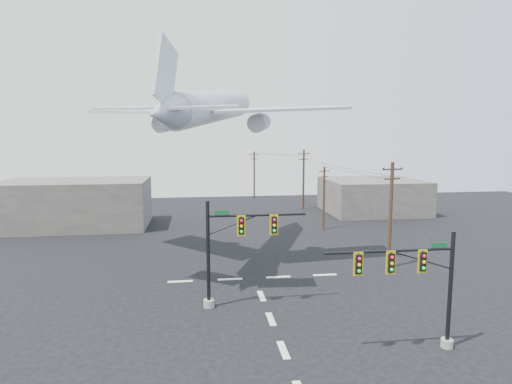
{
  "coord_description": "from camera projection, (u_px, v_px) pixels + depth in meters",
  "views": [
    {
      "loc": [
        -4.48,
        -21.6,
        11.62
      ],
      "look_at": [
        -0.82,
        5.0,
        8.08
      ],
      "focal_mm": 30.0,
      "sensor_mm": 36.0,
      "label": 1
    }
  ],
  "objects": [
    {
      "name": "utility_pole_c",
      "position": [
        303.0,
        178.0,
        67.68
      ],
      "size": [
        1.91,
        0.6,
        9.45
      ],
      "rotation": [
        0.0,
        0.0,
        0.25
      ],
      "color": "#432C1D",
      "rests_on": "ground"
    },
    {
      "name": "utility_pole_b",
      "position": [
        324.0,
        197.0,
        52.99
      ],
      "size": [
        1.5,
        0.7,
        7.82
      ],
      "rotation": [
        0.0,
        0.0,
        0.39
      ],
      "color": "#432C1D",
      "rests_on": "ground"
    },
    {
      "name": "airliner",
      "position": [
        212.0,
        107.0,
        39.55
      ],
      "size": [
        23.74,
        25.78,
        6.91
      ],
      "rotation": [
        0.0,
        -0.11,
        1.22
      ],
      "color": "silver"
    },
    {
      "name": "building_right",
      "position": [
        373.0,
        196.0,
        65.27
      ],
      "size": [
        14.0,
        12.0,
        5.0
      ],
      "primitive_type": "cube",
      "color": "slate",
      "rests_on": "ground"
    },
    {
      "name": "building_left",
      "position": [
        76.0,
        204.0,
        54.62
      ],
      "size": [
        18.0,
        10.0,
        6.0
      ],
      "primitive_type": "cube",
      "color": "slate",
      "rests_on": "ground"
    },
    {
      "name": "signal_mast_near",
      "position": [
        420.0,
        284.0,
        22.86
      ],
      "size": [
        7.44,
        0.72,
        6.55
      ],
      "color": "gray",
      "rests_on": "ground"
    },
    {
      "name": "lane_markings",
      "position": [
        267.0,
        311.0,
        28.57
      ],
      "size": [
        14.0,
        21.2,
        0.01
      ],
      "color": "white",
      "rests_on": "ground"
    },
    {
      "name": "power_lines",
      "position": [
        309.0,
        161.0,
        58.86
      ],
      "size": [
        7.83,
        44.08,
        0.47
      ],
      "color": "black"
    },
    {
      "name": "utility_pole_a",
      "position": [
        391.0,
        213.0,
        37.39
      ],
      "size": [
        1.88,
        0.31,
        9.37
      ],
      "rotation": [
        0.0,
        0.0,
        0.07
      ],
      "color": "#432C1D",
      "rests_on": "ground"
    },
    {
      "name": "utility_pole_d",
      "position": [
        254.0,
        174.0,
        79.88
      ],
      "size": [
        1.8,
        0.42,
        8.73
      ],
      "rotation": [
        0.0,
        0.0,
        -0.17
      ],
      "color": "#432C1D",
      "rests_on": "ground"
    },
    {
      "name": "ground",
      "position": [
        283.0,
        350.0,
        23.34
      ],
      "size": [
        120.0,
        120.0,
        0.0
      ],
      "primitive_type": "plane",
      "color": "black",
      "rests_on": "ground"
    },
    {
      "name": "signal_mast_far",
      "position": [
        230.0,
        250.0,
        28.84
      ],
      "size": [
        7.05,
        0.81,
        7.35
      ],
      "color": "gray",
      "rests_on": "ground"
    }
  ]
}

